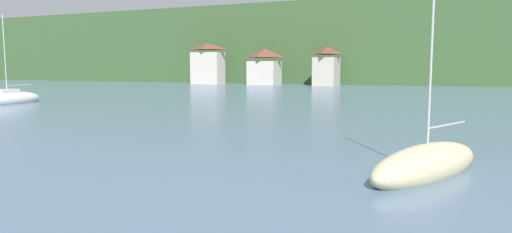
{
  "coord_description": "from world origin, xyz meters",
  "views": [
    {
      "loc": [
        7.63,
        31.01,
        3.33
      ],
      "look_at": [
        0.0,
        49.42,
        1.15
      ],
      "focal_mm": 31.21,
      "sensor_mm": 36.0,
      "label": 1
    }
  ],
  "objects": [
    {
      "name": "shore_building_west",
      "position": [
        -37.63,
        113.74,
        4.13
      ],
      "size": [
        6.59,
        4.08,
        8.51
      ],
      "color": "beige",
      "rests_on": "ground_plane"
    },
    {
      "name": "shore_building_central",
      "position": [
        -12.54,
        114.75,
        3.58
      ],
      "size": [
        4.32,
        6.19,
        7.37
      ],
      "color": "#BCB29E",
      "rests_on": "ground_plane"
    },
    {
      "name": "wooded_hillside",
      "position": [
        10.28,
        154.57,
        7.3
      ],
      "size": [
        352.0,
        61.53,
        33.06
      ],
      "color": "#38562D",
      "rests_on": "ground_plane"
    },
    {
      "name": "sailboat_mid_4",
      "position": [
        7.34,
        45.72,
        0.31
      ],
      "size": [
        3.92,
        5.97,
        7.64
      ],
      "rotation": [
        0.0,
        0.0,
        4.27
      ],
      "color": "#CCBC8E",
      "rests_on": "ground_plane"
    },
    {
      "name": "shore_building_westcentral",
      "position": [
        -25.08,
        114.33,
        3.51
      ],
      "size": [
        5.93,
        5.32,
        7.2
      ],
      "color": "beige",
      "rests_on": "ground_plane"
    },
    {
      "name": "sailboat_mid_3",
      "position": [
        -29.88,
        60.52,
        0.4
      ],
      "size": [
        2.5,
        7.56,
        8.68
      ],
      "rotation": [
        0.0,
        0.0,
        4.77
      ],
      "color": "white",
      "rests_on": "ground_plane"
    }
  ]
}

